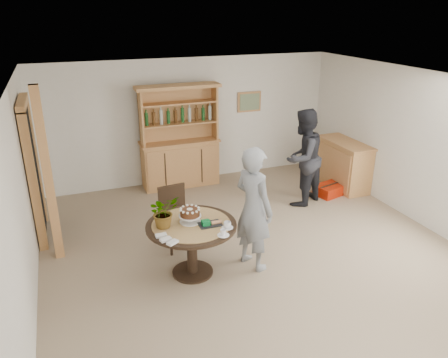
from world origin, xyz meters
TOP-DOWN VIEW (x-y plane):
  - ground at (0.00, 0.00)m, footprint 7.00×7.00m
  - room_shell at (0.00, 0.01)m, footprint 6.04×7.04m
  - doorway at (-2.93, 2.00)m, footprint 0.13×1.10m
  - pine_post at (-2.70, 1.20)m, footprint 0.12×0.12m
  - hutch at (-0.30, 3.24)m, footprint 1.62×0.54m
  - sideboard at (2.74, 2.00)m, footprint 0.54×1.26m
  - dining_table at (-1.01, 0.09)m, footprint 1.20×1.20m
  - dining_chair at (-1.02, 0.92)m, footprint 0.47×0.47m
  - birthday_cake at (-1.01, 0.14)m, footprint 0.30×0.30m
  - flower_vase at (-1.36, 0.14)m, footprint 0.47×0.44m
  - gift_tray at (-0.79, -0.03)m, footprint 0.30×0.20m
  - coffee_cup_a at (-0.61, -0.19)m, footprint 0.15×0.15m
  - coffee_cup_b at (-0.73, -0.36)m, footprint 0.15×0.15m
  - napkins at (-1.42, -0.22)m, footprint 0.24×0.33m
  - teen_boy at (-0.16, -0.01)m, footprint 0.61×0.74m
  - adult_person at (1.53, 1.59)m, footprint 1.07×0.99m
  - red_suitcase at (2.28, 1.72)m, footprint 0.68×0.54m

SIDE VIEW (x-z plane):
  - ground at x=0.00m, z-range 0.00..0.00m
  - red_suitcase at x=2.28m, z-range 0.00..0.21m
  - sideboard at x=2.74m, z-range 0.00..0.94m
  - dining_chair at x=-1.02m, z-range 0.06..1.01m
  - dining_table at x=-1.01m, z-range 0.22..0.98m
  - hutch at x=-0.30m, z-range -0.33..1.71m
  - napkins at x=-1.42m, z-range 0.76..0.79m
  - gift_tray at x=-0.79m, z-range 0.75..0.83m
  - coffee_cup_b at x=-0.73m, z-range 0.75..0.84m
  - coffee_cup_a at x=-0.61m, z-range 0.76..0.84m
  - teen_boy at x=-0.16m, z-range 0.00..1.75m
  - birthday_cake at x=-1.01m, z-range 0.78..0.98m
  - adult_person at x=1.53m, z-range 0.00..1.77m
  - flower_vase at x=-1.36m, z-range 0.76..1.18m
  - doorway at x=-2.93m, z-range 0.02..2.20m
  - pine_post at x=-2.70m, z-range 0.00..2.50m
  - room_shell at x=0.00m, z-range 0.48..3.00m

